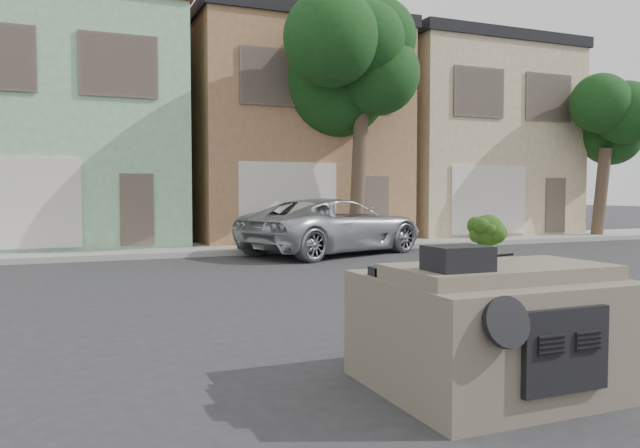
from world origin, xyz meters
TOP-DOWN VIEW (x-y plane):
  - ground_plane at (0.00, 0.00)m, footprint 120.00×120.00m
  - sidewalk at (0.00, 10.50)m, footprint 40.00×3.00m
  - townhouse_mint at (-3.50, 14.50)m, footprint 7.20×8.20m
  - townhouse_tan at (4.00, 14.50)m, footprint 7.20×8.20m
  - townhouse_beige at (11.50, 14.50)m, footprint 7.20×8.20m
  - silver_pickup at (3.58, 8.44)m, footprint 6.17×4.46m
  - tree_near at (5.00, 9.80)m, footprint 4.40×4.00m
  - tree_far at (15.00, 9.80)m, footprint 3.20×3.00m
  - car_dashboard at (0.00, -3.00)m, footprint 2.00×1.80m
  - instrument_hump at (-0.58, -3.35)m, footprint 0.48×0.38m
  - wiper_arm at (0.28, -2.62)m, footprint 0.69×0.15m
  - broccoli at (0.08, -2.87)m, footprint 0.40×0.40m

SIDE VIEW (x-z plane):
  - ground_plane at x=0.00m, z-range 0.00..0.00m
  - silver_pickup at x=3.58m, z-range -0.78..0.78m
  - sidewalk at x=0.00m, z-range 0.00..0.15m
  - car_dashboard at x=0.00m, z-range 0.00..1.12m
  - wiper_arm at x=0.28m, z-range 1.12..1.14m
  - instrument_hump at x=-0.58m, z-range 1.12..1.32m
  - broccoli at x=0.08m, z-range 1.12..1.55m
  - tree_far at x=15.00m, z-range 0.00..6.00m
  - townhouse_mint at x=-3.50m, z-range 0.00..7.55m
  - townhouse_tan at x=4.00m, z-range 0.00..7.55m
  - townhouse_beige at x=11.50m, z-range 0.00..7.55m
  - tree_near at x=5.00m, z-range 0.00..8.50m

